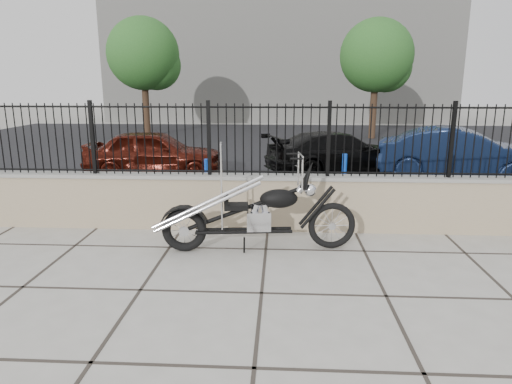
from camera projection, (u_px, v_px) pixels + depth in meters
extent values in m
plane|color=#99968E|center=(261.00, 293.00, 5.55)|extent=(90.00, 90.00, 0.00)
plane|color=black|center=(276.00, 148.00, 17.68)|extent=(30.00, 30.00, 0.00)
cube|color=gray|center=(268.00, 202.00, 7.86)|extent=(14.00, 0.36, 0.96)
cube|color=black|center=(268.00, 140.00, 7.61)|extent=(14.00, 0.08, 1.20)
cube|color=beige|center=(279.00, 59.00, 30.32)|extent=(22.00, 6.00, 8.00)
imported|color=#401009|center=(154.00, 153.00, 12.38)|extent=(3.76, 1.66, 1.26)
imported|color=black|center=(337.00, 153.00, 12.68)|extent=(4.36, 3.07, 1.17)
imported|color=#0E1933|center=(460.00, 154.00, 11.88)|extent=(4.35, 2.44, 1.36)
cylinder|color=#0B5DB0|center=(207.00, 181.00, 9.58)|extent=(0.15, 0.15, 0.94)
cylinder|color=blue|center=(344.00, 174.00, 10.33)|extent=(0.12, 0.12, 0.93)
cylinder|color=#382619|center=(146.00, 103.00, 21.53)|extent=(0.31, 0.31, 3.11)
sphere|color=#346225|center=(143.00, 50.00, 20.97)|extent=(3.32, 3.32, 3.32)
cylinder|color=#382619|center=(373.00, 105.00, 20.49)|extent=(0.30, 0.30, 3.00)
sphere|color=#245E23|center=(377.00, 52.00, 19.95)|extent=(3.20, 3.20, 3.20)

